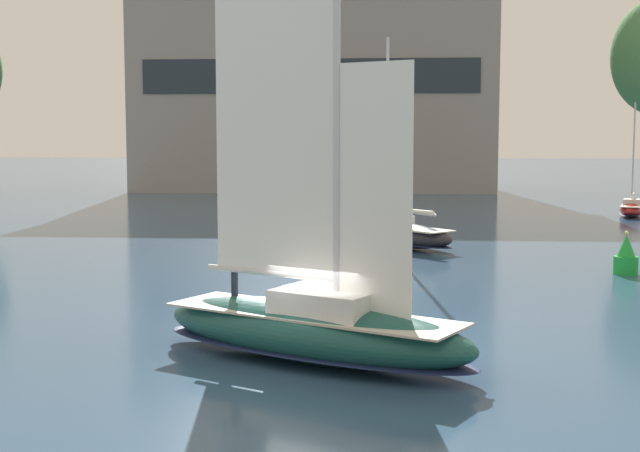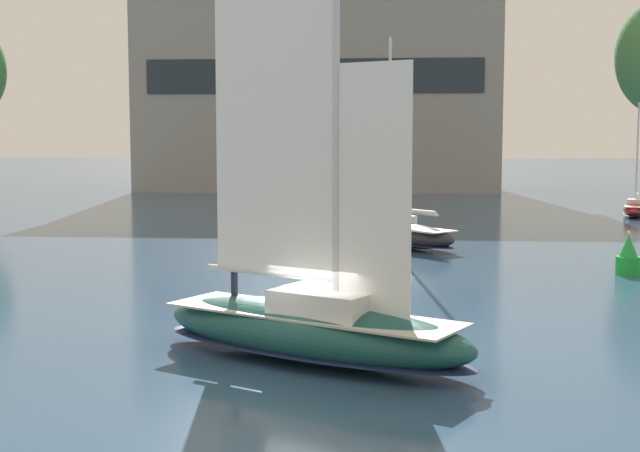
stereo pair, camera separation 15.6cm
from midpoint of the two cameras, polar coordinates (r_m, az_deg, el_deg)
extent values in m
plane|color=#2D4C6B|center=(24.24, -0.70, -8.62)|extent=(400.00, 400.00, 0.00)
cube|color=gray|center=(97.95, -0.35, 8.67)|extent=(37.81, 14.93, 21.53)
cube|color=#1E2833|center=(90.51, -0.73, 9.58)|extent=(34.03, 0.10, 3.45)
ellipsoid|color=#194C47|center=(24.05, -0.70, -6.75)|extent=(9.67, 6.88, 1.62)
ellipsoid|color=#19234C|center=(24.15, -0.70, -7.78)|extent=(9.76, 6.95, 0.19)
cube|color=#BCB7A8|center=(23.95, -0.71, -5.63)|extent=(8.46, 5.96, 0.06)
cube|color=silver|center=(23.62, 0.27, -4.89)|extent=(3.24, 2.91, 0.67)
cylinder|color=silver|center=(23.08, 0.88, 8.89)|extent=(0.19, 0.19, 11.93)
cylinder|color=silver|center=(24.54, -3.42, -3.03)|extent=(3.86, 2.18, 0.16)
cube|color=white|center=(24.17, -3.16, 8.47)|extent=(3.49, 1.90, 9.78)
cube|color=white|center=(22.52, 3.36, 2.12)|extent=(1.86, 1.02, 6.56)
cylinder|color=#232838|center=(25.76, -5.66, -3.81)|extent=(0.27, 0.27, 0.85)
cylinder|color=red|center=(25.64, -5.68, -2.16)|extent=(0.46, 0.46, 0.65)
sphere|color=tan|center=(25.59, -5.69, -1.17)|extent=(0.24, 0.24, 0.24)
ellipsoid|color=#232328|center=(48.16, 4.71, -0.53)|extent=(7.20, 7.39, 1.37)
ellipsoid|color=#19234C|center=(48.20, 4.71, -0.97)|extent=(7.27, 7.46, 0.16)
cube|color=beige|center=(48.11, 4.72, -0.04)|extent=(6.27, 6.44, 0.06)
cube|color=silver|center=(48.37, 4.39, 0.36)|extent=(2.70, 2.72, 0.56)
cylinder|color=silver|center=(48.32, 4.23, 6.01)|extent=(0.16, 0.16, 10.08)
cylinder|color=silver|center=(47.21, 5.72, 0.85)|extent=(2.61, 2.72, 0.14)
cylinder|color=silver|center=(47.20, 5.72, 0.97)|extent=(2.41, 2.51, 0.22)
ellipsoid|color=maroon|center=(70.10, 19.28, 1.04)|extent=(3.51, 6.23, 1.02)
ellipsoid|color=#19234C|center=(70.12, 19.27, 0.81)|extent=(3.55, 6.29, 0.12)
cube|color=#BCB7A8|center=(70.07, 19.28, 1.29)|extent=(3.03, 5.46, 0.06)
cube|color=beige|center=(69.76, 19.28, 1.47)|extent=(1.65, 1.97, 0.42)
cylinder|color=silver|center=(69.41, 19.37, 4.38)|extent=(0.12, 0.12, 7.51)
cylinder|color=silver|center=(70.90, 19.35, 1.85)|extent=(0.96, 2.59, 0.10)
cylinder|color=silver|center=(70.89, 19.35, 1.91)|extent=(0.93, 2.36, 0.16)
cylinder|color=green|center=(40.89, 18.87, -2.39)|extent=(1.05, 1.05, 0.79)
cone|color=green|center=(40.78, 18.91, -1.18)|extent=(0.79, 0.79, 0.96)
sphere|color=#F2F266|center=(40.72, 18.94, -0.40)|extent=(0.16, 0.16, 0.16)
camera|label=1|loc=(0.08, -90.17, -0.02)|focal=50.00mm
camera|label=2|loc=(0.08, 89.83, 0.02)|focal=50.00mm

